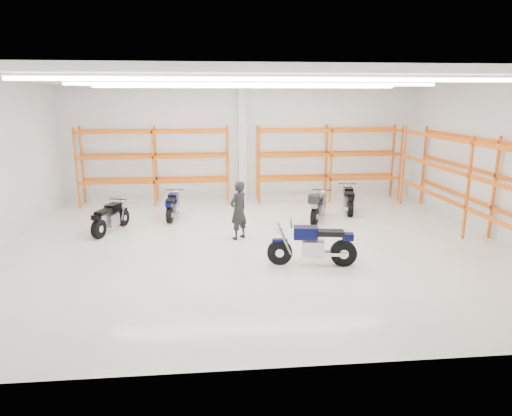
{
  "coord_description": "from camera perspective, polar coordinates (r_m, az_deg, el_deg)",
  "views": [
    {
      "loc": [
        -1.23,
        -12.17,
        4.05
      ],
      "look_at": [
        0.02,
        0.5,
        0.95
      ],
      "focal_mm": 32.0,
      "sensor_mm": 36.0,
      "label": 1
    }
  ],
  "objects": [
    {
      "name": "pallet_racking_back_right",
      "position": [
        18.38,
        9.08,
        6.43
      ],
      "size": [
        5.67,
        0.87,
        3.0
      ],
      "color": "orange",
      "rests_on": "ground"
    },
    {
      "name": "pallet_racking_side",
      "position": [
        14.58,
        26.46,
        3.41
      ],
      "size": [
        0.87,
        9.07,
        3.0
      ],
      "color": "orange",
      "rests_on": "ground"
    },
    {
      "name": "motorcycle_back_c",
      "position": [
        15.35,
        7.73,
        0.19
      ],
      "size": [
        1.08,
        1.95,
        1.05
      ],
      "color": "black",
      "rests_on": "ground"
    },
    {
      "name": "pallet_racking_back_left",
      "position": [
        17.92,
        -12.59,
        6.09
      ],
      "size": [
        5.67,
        0.87,
        3.0
      ],
      "color": "orange",
      "rests_on": "ground"
    },
    {
      "name": "motorcycle_back_a",
      "position": [
        14.63,
        -17.84,
        -1.27
      ],
      "size": [
        0.91,
        1.85,
        0.95
      ],
      "color": "black",
      "rests_on": "ground"
    },
    {
      "name": "motorcycle_main",
      "position": [
        11.33,
        7.51,
        -4.68
      ],
      "size": [
        2.2,
        0.78,
        1.08
      ],
      "color": "black",
      "rests_on": "ground"
    },
    {
      "name": "ground",
      "position": [
        12.88,
        0.15,
        -4.66
      ],
      "size": [
        14.0,
        14.0,
        0.0
      ],
      "primitive_type": "plane",
      "color": "silver",
      "rests_on": "ground"
    },
    {
      "name": "structural_column",
      "position": [
        18.12,
        -1.71,
        7.96
      ],
      "size": [
        0.32,
        0.32,
        4.5
      ],
      "primitive_type": "cube",
      "color": "white",
      "rests_on": "ground"
    },
    {
      "name": "room_shell",
      "position": [
        12.28,
        0.15,
        10.08
      ],
      "size": [
        14.02,
        12.02,
        4.51
      ],
      "color": "silver",
      "rests_on": "ground"
    },
    {
      "name": "motorcycle_back_d",
      "position": [
        16.74,
        11.48,
        0.97
      ],
      "size": [
        0.73,
        1.95,
        0.96
      ],
      "color": "black",
      "rests_on": "ground"
    },
    {
      "name": "motorcycle_back_b",
      "position": [
        15.82,
        -10.39,
        0.2
      ],
      "size": [
        0.62,
        1.86,
        0.91
      ],
      "color": "black",
      "rests_on": "ground"
    },
    {
      "name": "standing_man",
      "position": [
        13.25,
        -2.2,
        -0.29
      ],
      "size": [
        0.74,
        0.73,
        1.71
      ],
      "primitive_type": "imported",
      "rotation": [
        0.0,
        0.0,
        3.89
      ],
      "color": "black",
      "rests_on": "ground"
    }
  ]
}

